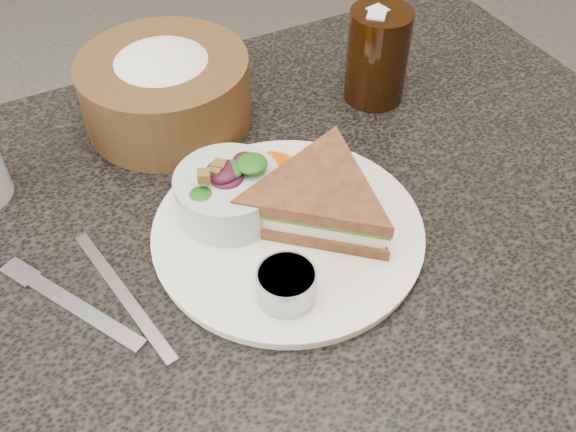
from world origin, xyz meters
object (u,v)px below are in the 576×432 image
(bread_basket, at_px, (164,80))
(dinner_plate, at_px, (288,232))
(cola_glass, at_px, (378,52))
(sandwich, at_px, (319,200))
(dressing_ramekin, at_px, (286,285))
(salad_bowl, at_px, (228,188))
(dining_table, at_px, (274,395))

(bread_basket, bearing_deg, dinner_plate, -80.01)
(bread_basket, bearing_deg, cola_glass, -16.03)
(sandwich, xyz_separation_m, bread_basket, (-0.08, 0.24, 0.02))
(dinner_plate, height_order, dressing_ramekin, dressing_ramekin)
(salad_bowl, relative_size, dressing_ramekin, 1.97)
(bread_basket, bearing_deg, sandwich, -72.03)
(cola_glass, bearing_deg, dining_table, -146.68)
(dinner_plate, relative_size, bread_basket, 1.36)
(sandwich, bearing_deg, dressing_ramekin, -94.69)
(dinner_plate, relative_size, salad_bowl, 2.51)
(dinner_plate, xyz_separation_m, salad_bowl, (-0.04, 0.05, 0.04))
(sandwich, bearing_deg, cola_glass, 83.98)
(dinner_plate, relative_size, dressing_ramekin, 4.94)
(salad_bowl, relative_size, cola_glass, 0.84)
(dinner_plate, xyz_separation_m, bread_basket, (-0.04, 0.24, 0.05))
(dining_table, relative_size, bread_basket, 4.87)
(sandwich, xyz_separation_m, salad_bowl, (-0.08, 0.05, 0.01))
(sandwich, relative_size, cola_glass, 1.40)
(sandwich, height_order, cola_glass, cola_glass)
(cola_glass, bearing_deg, salad_bowl, -154.91)
(cola_glass, bearing_deg, dressing_ramekin, -135.44)
(dinner_plate, height_order, bread_basket, bread_basket)
(sandwich, relative_size, bread_basket, 0.90)
(dressing_ramekin, distance_m, cola_glass, 0.36)
(sandwich, height_order, dressing_ramekin, sandwich)
(dinner_plate, height_order, cola_glass, cola_glass)
(dressing_ramekin, bearing_deg, dining_table, 73.72)
(bread_basket, height_order, cola_glass, cola_glass)
(cola_glass, bearing_deg, dinner_plate, -141.05)
(salad_bowl, bearing_deg, cola_glass, 25.09)
(salad_bowl, height_order, dressing_ramekin, salad_bowl)
(salad_bowl, xyz_separation_m, bread_basket, (0.00, 0.19, 0.01))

